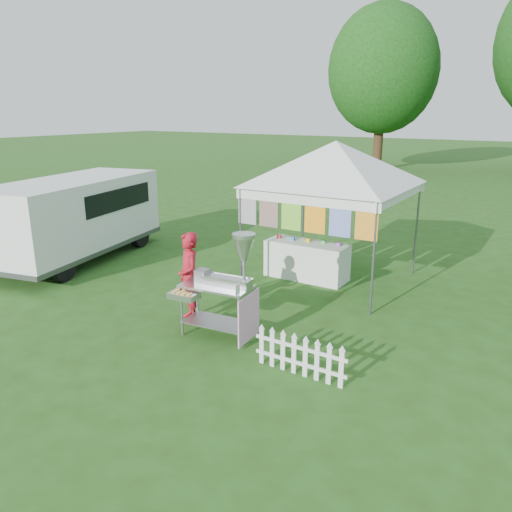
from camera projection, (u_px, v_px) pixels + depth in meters
The scene contains 8 objects.
ground at pixel (243, 339), 8.18m from camera, with size 120.00×120.00×0.00m, color #274814.
canopy_main at pixel (336, 141), 10.18m from camera, with size 4.24×4.24×3.45m.
tree_left at pixel (383, 70), 29.10m from camera, with size 6.40×6.40×9.53m.
donut_cart at pixel (226, 277), 7.91m from camera, with size 1.28×1.00×1.78m.
vendor at pixel (189, 277), 8.69m from camera, with size 0.58×0.38×1.60m, color #AB1524.
cargo_van at pixel (78, 216), 12.37m from camera, with size 2.88×5.09×2.00m.
picket_fence at pixel (300, 356), 6.98m from camera, with size 1.44×0.05×0.56m.
display_table at pixel (307, 260), 11.01m from camera, with size 1.80×0.70×0.82m, color white.
Camera 1 is at (4.14, -6.21, 3.61)m, focal length 35.00 mm.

